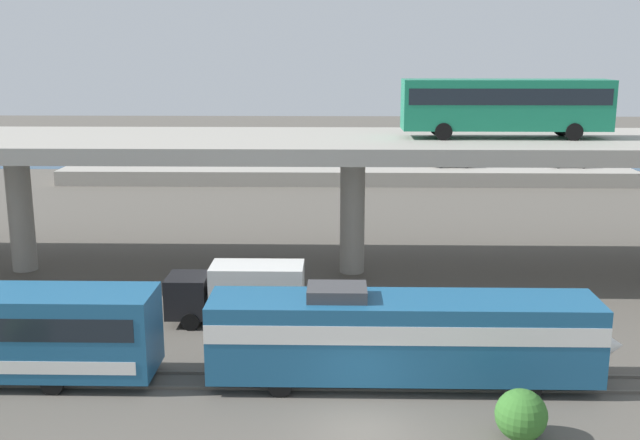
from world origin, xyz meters
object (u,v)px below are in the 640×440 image
object	(u,v)px
train_locomotive	(422,334)
parked_car_1	(125,155)
parked_car_3	(424,155)
parked_car_0	(568,160)
parked_car_2	(452,159)
transit_bus_on_overpass	(506,103)
parked_car_4	(562,156)
service_truck_west	(240,292)

from	to	relation	value
train_locomotive	parked_car_1	distance (m)	57.82
parked_car_3	parked_car_1	bearing A→B (deg)	-178.44
parked_car_0	parked_car_3	bearing A→B (deg)	167.75
train_locomotive	parked_car_2	xyz separation A→B (m)	(8.48, 49.13, 0.06)
transit_bus_on_overpass	parked_car_2	size ratio (longest dim) A/B	2.80
transit_bus_on_overpass	parked_car_4	world-z (taller)	transit_bus_on_overpass
transit_bus_on_overpass	parked_car_4	bearing A→B (deg)	68.56
parked_car_2	parked_car_1	bearing A→B (deg)	176.15
parked_car_0	parked_car_2	world-z (taller)	same
parked_car_0	service_truck_west	bearing A→B (deg)	-124.28
parked_car_1	parked_car_3	distance (m)	32.31
train_locomotive	parked_car_3	world-z (taller)	train_locomotive
train_locomotive	parked_car_1	bearing A→B (deg)	117.10
transit_bus_on_overpass	parked_car_1	size ratio (longest dim) A/B	2.65
transit_bus_on_overpass	parked_car_1	world-z (taller)	transit_bus_on_overpass
parked_car_0	parked_car_3	world-z (taller)	same
parked_car_0	parked_car_4	world-z (taller)	same
parked_car_0	parked_car_2	distance (m)	12.01
parked_car_3	parked_car_2	bearing A→B (deg)	-52.00
parked_car_2	parked_car_4	world-z (taller)	same
train_locomotive	service_truck_west	bearing A→B (deg)	140.13
train_locomotive	parked_car_2	distance (m)	49.85
train_locomotive	parked_car_0	xyz separation A→B (m)	(20.50, 49.20, 0.06)
parked_car_1	parked_car_4	distance (m)	47.07
parked_car_2	parked_car_3	size ratio (longest dim) A/B	1.04
transit_bus_on_overpass	service_truck_west	xyz separation A→B (m)	(-14.66, -8.78, -8.77)
parked_car_4	service_truck_west	bearing A→B (deg)	-122.61
transit_bus_on_overpass	parked_car_4	size ratio (longest dim) A/B	2.97
transit_bus_on_overpass	train_locomotive	bearing A→B (deg)	-111.99
transit_bus_on_overpass	parked_car_0	xyz separation A→B (m)	(14.15, 33.48, -8.16)
service_truck_west	parked_car_1	size ratio (longest dim) A/B	1.50
parked_car_2	parked_car_3	world-z (taller)	same
parked_car_3	transit_bus_on_overpass	bearing A→B (deg)	-89.39
parked_car_1	parked_car_0	bearing A→B (deg)	-2.78
parked_car_1	train_locomotive	bearing A→B (deg)	-62.90
transit_bus_on_overpass	service_truck_west	size ratio (longest dim) A/B	1.76
parked_car_4	train_locomotive	bearing A→B (deg)	-111.61
parked_car_3	service_truck_west	bearing A→B (deg)	-107.45
parked_car_0	parked_car_1	size ratio (longest dim) A/B	0.93
service_truck_west	parked_car_0	distance (m)	51.15
transit_bus_on_overpass	parked_car_2	distance (m)	34.45
parked_car_2	parked_car_3	xyz separation A→B (m)	(-2.52, 3.23, -0.00)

